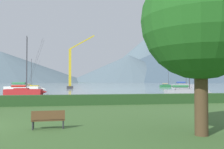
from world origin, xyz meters
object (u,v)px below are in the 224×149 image
Objects in this scene: sailboat_slip_4 at (167,86)px; sailboat_slip_11 at (185,86)px; sailboat_slip_9 at (24,89)px; park_tree at (204,13)px; dock_crane at (71,70)px; sailboat_slip_3 at (187,92)px; sailboat_slip_2 at (24,91)px; park_bench_near_path at (48,119)px; sailboat_slip_7 at (30,86)px.

sailboat_slip_11 is (1.08, -11.93, 0.20)m from sailboat_slip_4.
sailboat_slip_9 is 1.44× the size of park_tree.
dock_crane is at bearing 94.57° from park_tree.
sailboat_slip_3 is 45.41m from dock_crane.
sailboat_slip_2 is 11.41m from sailboat_slip_9.
dock_crane is at bearing 86.19° from park_bench_near_path.
sailboat_slip_2 is 32.59m from park_bench_near_path.
sailboat_slip_7 is 28.56m from sailboat_slip_9.
sailboat_slip_7 is 0.57× the size of dock_crane.
park_tree is at bearing -23.00° from park_bench_near_path.
dock_crane is at bearing 79.75° from sailboat_slip_9.
sailboat_slip_3 is 29.02m from park_tree.
sailboat_slip_2 is 0.82× the size of sailboat_slip_9.
sailboat_slip_7 reaches higher than sailboat_slip_3.
sailboat_slip_2 is 1.05× the size of sailboat_slip_11.
sailboat_slip_2 is at bearing -77.15° from sailboat_slip_7.
sailboat_slip_3 is 55.46m from sailboat_slip_4.
sailboat_slip_3 is 5.68× the size of park_bench_near_path.
sailboat_slip_11 is 5.82× the size of park_bench_near_path.
sailboat_slip_4 is at bearing 60.68° from park_bench_near_path.
sailboat_slip_2 is at bearing 169.36° from sailboat_slip_3.
sailboat_slip_4 is 0.75× the size of sailboat_slip_9.
sailboat_slip_2 is 34.13m from dock_crane.
sailboat_slip_3 is at bearing -66.78° from dock_crane.
sailboat_slip_9 is 52.24m from sailboat_slip_11.
sailboat_slip_4 is at bearing 68.11° from park_tree.
sailboat_slip_2 is 27.66m from sailboat_slip_3.
sailboat_slip_9 is at bearing 109.03° from park_tree.
sailboat_slip_2 is at bearing -104.48° from dock_crane.
sailboat_slip_2 is 1.10× the size of sailboat_slip_4.
sailboat_slip_11 is at bearing 38.40° from sailboat_slip_9.
dock_crane is (8.44, 32.66, 5.15)m from sailboat_slip_2.
sailboat_slip_2 is 1.07× the size of sailboat_slip_3.
dock_crane reaches higher than sailboat_slip_9.
park_tree is 67.45m from dock_crane.
sailboat_slip_4 is 50.29m from sailboat_slip_7.
sailboat_slip_7 is 1.14× the size of park_tree.
dock_crane reaches higher than park_bench_near_path.
sailboat_slip_9 reaches higher than sailboat_slip_3.
sailboat_slip_11 is at bearing 63.85° from park_tree.
dock_crane reaches higher than sailboat_slip_4.
park_bench_near_path is 64.79m from dock_crane.
park_bench_near_path is 0.10× the size of dock_crane.
sailboat_slip_7 is 51.89m from sailboat_slip_11.
dock_crane reaches higher than sailboat_slip_7.
sailboat_slip_9 is at bearing 152.54° from sailboat_slip_3.
sailboat_slip_2 is 37.56m from park_tree.
sailboat_slip_3 is at bearing -19.69° from sailboat_slip_9.
sailboat_slip_4 is 38.56m from dock_crane.
sailboat_slip_3 is 0.98× the size of sailboat_slip_11.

